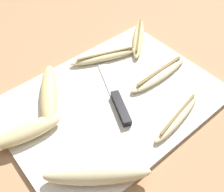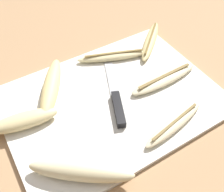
% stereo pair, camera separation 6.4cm
% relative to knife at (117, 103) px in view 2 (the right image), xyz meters
% --- Properties ---
extents(ground_plane, '(4.00, 4.00, 0.00)m').
position_rel_knife_xyz_m(ground_plane, '(-0.00, 0.02, -0.02)').
color(ground_plane, tan).
extents(cutting_board, '(0.52, 0.38, 0.01)m').
position_rel_knife_xyz_m(cutting_board, '(-0.00, 0.02, -0.01)').
color(cutting_board, white).
rests_on(cutting_board, ground_plane).
extents(knife, '(0.10, 0.21, 0.02)m').
position_rel_knife_xyz_m(knife, '(0.00, 0.00, 0.00)').
color(knife, black).
rests_on(knife, cutting_board).
extents(banana_golden_short, '(0.14, 0.19, 0.04)m').
position_rel_knife_xyz_m(banana_golden_short, '(-0.12, 0.12, 0.01)').
color(banana_golden_short, '#EDD689').
rests_on(banana_golden_short, cutting_board).
extents(banana_bright_far, '(0.19, 0.06, 0.02)m').
position_rel_knife_xyz_m(banana_bright_far, '(0.08, -0.12, 0.00)').
color(banana_bright_far, beige).
rests_on(banana_bright_far, cutting_board).
extents(banana_cream_curved, '(0.19, 0.16, 0.04)m').
position_rel_knife_xyz_m(banana_cream_curved, '(-0.15, -0.12, 0.01)').
color(banana_cream_curved, beige).
rests_on(banana_cream_curved, cutting_board).
extents(banana_spotted_left, '(0.17, 0.15, 0.02)m').
position_rel_knife_xyz_m(banana_spotted_left, '(0.21, 0.15, 0.00)').
color(banana_spotted_left, '#DBC684').
rests_on(banana_spotted_left, cutting_board).
extents(banana_soft_right, '(0.21, 0.11, 0.02)m').
position_rel_knife_xyz_m(banana_soft_right, '(0.08, 0.15, 0.00)').
color(banana_soft_right, beige).
rests_on(banana_soft_right, cutting_board).
extents(banana_pale_long, '(0.21, 0.05, 0.02)m').
position_rel_knife_xyz_m(banana_pale_long, '(0.15, 0.00, 0.00)').
color(banana_pale_long, beige).
rests_on(banana_pale_long, cutting_board).
extents(banana_ripe_center, '(0.16, 0.07, 0.03)m').
position_rel_knife_xyz_m(banana_ripe_center, '(-0.21, 0.06, 0.01)').
color(banana_ripe_center, beige).
rests_on(banana_ripe_center, cutting_board).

